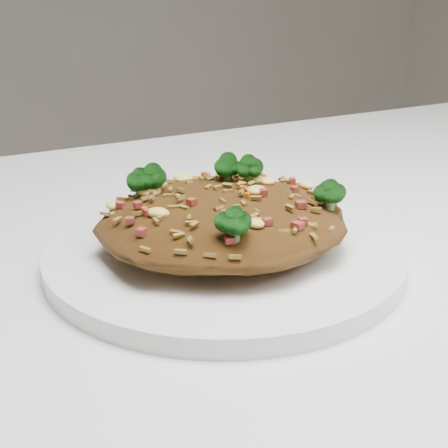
{
  "coord_description": "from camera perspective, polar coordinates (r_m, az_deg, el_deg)",
  "views": [
    {
      "loc": [
        -0.23,
        -0.34,
        0.95
      ],
      "look_at": [
        -0.04,
        0.03,
        0.78
      ],
      "focal_mm": 50.0,
      "sensor_mm": 36.0,
      "label": 1
    }
  ],
  "objects": [
    {
      "name": "fried_rice",
      "position": [
        0.45,
        -0.01,
        1.31
      ],
      "size": [
        0.18,
        0.17,
        0.06
      ],
      "color": "brown",
      "rests_on": "plate"
    },
    {
      "name": "fork",
      "position": [
        0.52,
        2.09,
        1.6
      ],
      "size": [
        0.16,
        0.05,
        0.0
      ],
      "rotation": [
        0.0,
        0.0,
        -0.2
      ],
      "color": "silver",
      "rests_on": "plate"
    },
    {
      "name": "dining_table",
      "position": [
        0.5,
        5.78,
        -13.11
      ],
      "size": [
        1.2,
        0.8,
        0.75
      ],
      "color": "white",
      "rests_on": "ground"
    },
    {
      "name": "plate",
      "position": [
        0.46,
        0.0,
        -2.55
      ],
      "size": [
        0.26,
        0.26,
        0.01
      ],
      "primitive_type": "cylinder",
      "color": "white",
      "rests_on": "dining_table"
    }
  ]
}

